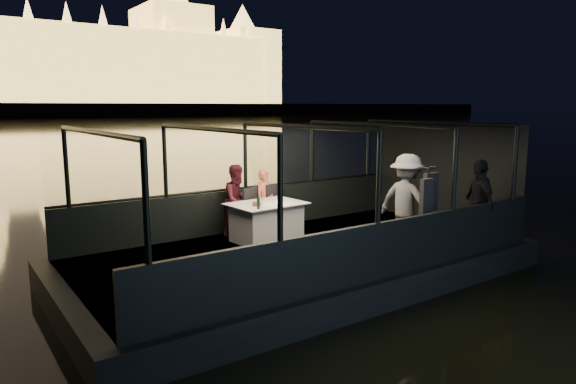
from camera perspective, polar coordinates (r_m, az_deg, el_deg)
boat_hull at (r=9.82m, az=1.35°, el=-9.27°), size 8.60×4.40×1.00m
boat_deck at (r=9.68m, az=1.36°, el=-6.58°), size 8.00×4.00×0.04m
gunwale_port at (r=11.20m, az=-4.69°, el=-1.92°), size 8.00×0.08×0.90m
gunwale_starboard at (r=8.09m, az=9.84°, el=-6.51°), size 8.00×0.08×0.90m
cabin_glass_port at (r=11.03m, az=-4.77°, el=3.95°), size 8.00×0.02×1.40m
cabin_glass_starboard at (r=7.85m, az=10.08°, el=1.58°), size 8.00×0.02×1.40m
cabin_roof_glass at (r=9.31m, az=1.42°, el=7.28°), size 8.00×4.00×0.02m
end_wall_fore at (r=7.79m, az=-23.08°, el=-2.46°), size 0.02×4.00×2.30m
end_wall_aft at (r=12.20m, az=16.73°, el=1.99°), size 0.02×4.00×2.30m
canopy_ribs at (r=9.42m, az=1.39°, el=0.27°), size 8.00×4.00×2.30m
dining_table_central at (r=10.26m, az=-2.40°, el=-3.32°), size 1.51×1.14×0.77m
chair_port_left at (r=10.63m, az=-3.65°, el=-2.52°), size 0.60×0.60×0.98m
chair_port_right at (r=10.96m, az=-0.93°, el=-2.14°), size 0.54×0.54×1.00m
coat_stand at (r=9.44m, az=15.16°, el=-1.59°), size 0.48×0.39×1.65m
person_woman_coral at (r=11.01m, az=-2.59°, el=-0.51°), size 0.53×0.41×1.33m
person_man_maroon at (r=10.67m, az=-5.59°, el=-0.86°), size 0.78×0.65×1.48m
passenger_stripe at (r=9.97m, az=13.05°, el=-1.22°), size 0.84×1.25×1.79m
passenger_dark at (r=10.56m, az=20.43°, el=-0.97°), size 0.83×1.06×1.67m
wine_bottle at (r=9.57m, az=-3.31°, el=-1.02°), size 0.07×0.07×0.28m
bread_basket at (r=9.91m, az=-3.47°, el=-1.31°), size 0.22×0.22×0.07m
amber_candle at (r=10.07m, az=-1.06°, el=-1.12°), size 0.07×0.07×0.09m
plate_near at (r=10.29m, az=1.08°, el=-1.07°), size 0.28×0.28×0.01m
plate_far at (r=9.98m, az=-3.46°, el=-1.42°), size 0.28×0.28×0.01m
wine_glass_white at (r=9.67m, az=-2.90°, el=-1.25°), size 0.07×0.07×0.20m
wine_glass_red at (r=10.47m, az=-0.87°, el=-0.40°), size 0.08×0.08×0.19m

